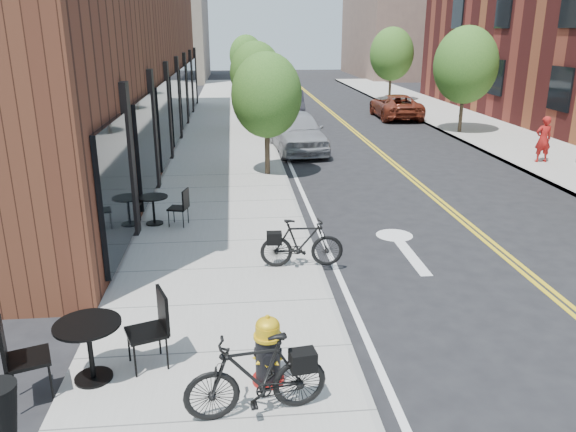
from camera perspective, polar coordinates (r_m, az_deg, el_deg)
name	(u,v)px	position (r m, az deg, el deg)	size (l,w,h in m)	color
ground	(334,305)	(9.89, 4.71, -8.98)	(120.00, 120.00, 0.00)	black
sidewalk_near	(225,169)	(19.16, -6.47, 4.77)	(4.00, 70.00, 0.12)	#9E9B93
sidewalk_far	(561,161)	(22.42, 26.01, 5.01)	(4.00, 70.00, 0.12)	#9E9B93
building_near	(103,59)	(23.17, -18.26, 14.95)	(5.00, 28.00, 7.00)	#492417
bg_building_left	(163,25)	(56.99, -12.58, 18.45)	(8.00, 14.00, 10.00)	#726656
bg_building_right	(406,14)	(61.24, 11.91, 19.40)	(10.00, 16.00, 12.00)	brown
tree_near_a	(267,95)	(17.77, -2.18, 12.14)	(2.20, 2.20, 3.81)	#382B1E
tree_near_b	(256,73)	(25.72, -3.29, 14.31)	(2.30, 2.30, 3.98)	#382B1E
tree_near_c	(250,66)	(33.71, -3.87, 14.94)	(2.10, 2.10, 3.67)	#382B1E
tree_near_d	(246,56)	(41.68, -4.25, 15.95)	(2.40, 2.40, 4.11)	#382B1E
tree_far_b	(466,65)	(26.72, 17.60, 14.40)	(2.80, 2.80, 4.62)	#382B1E
tree_far_c	(392,54)	(38.06, 10.50, 15.88)	(2.80, 2.80, 4.62)	#382B1E
fire_hydrant	(268,351)	(7.48, -2.05, -13.53)	(0.48, 0.48, 0.97)	maroon
bicycle_left	(256,376)	(6.91, -3.26, -15.93)	(0.49, 1.74, 1.04)	black
bicycle_right	(302,243)	(10.89, 1.41, -2.77)	(0.46, 1.62, 0.97)	black
bistro_set_b	(89,343)	(7.92, -19.53, -12.06)	(2.03, 1.17, 1.07)	black
bistro_set_c	(153,206)	(13.67, -13.52, 1.00)	(1.69, 0.86, 0.89)	black
parked_car_a	(297,131)	(22.07, 0.92, 8.61)	(1.86, 4.62, 1.57)	#929399
parked_car_b	(288,105)	(30.50, 0.03, 11.25)	(1.57, 4.50, 1.48)	black
parked_car_c	(278,94)	(35.81, -1.04, 12.25)	(1.98, 4.87, 1.41)	#B0B1B5
parked_car_far	(395,106)	(31.19, 10.86, 10.90)	(2.12, 4.61, 1.28)	maroon
pedestrian	(543,139)	(21.59, 24.51, 7.11)	(0.58, 0.38, 1.60)	#A01715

